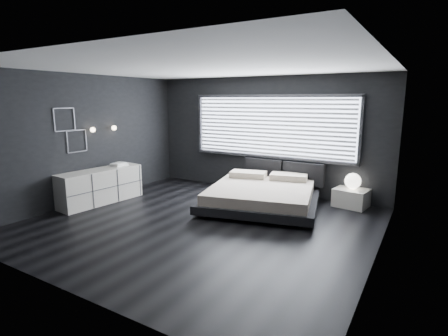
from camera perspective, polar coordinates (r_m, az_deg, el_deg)
The scene contains 12 objects.
room at distance 6.23m, azimuth -4.01°, elevation 3.21°, with size 6.04×6.00×2.80m.
window at distance 8.47m, azimuth 7.64°, elevation 6.68°, with size 4.14×0.09×1.52m.
headboard at distance 8.42m, azimuth 9.59°, elevation -0.55°, with size 1.96×0.16×0.52m.
sconce_near at distance 8.23m, azimuth -20.65°, elevation 5.86°, with size 0.18×0.11×0.11m.
sconce_far at distance 8.61m, azimuth -17.53°, elevation 6.27°, with size 0.18×0.11×0.11m.
wall_art_upper at distance 7.93m, azimuth -24.59°, elevation 7.21°, with size 0.01×0.48×0.48m.
wall_art_lower at distance 8.11m, azimuth -22.87°, elevation 4.07°, with size 0.01×0.48×0.48m.
bed at distance 7.44m, azimuth 6.11°, elevation -4.36°, with size 2.75×2.68×0.60m.
nightstand at distance 7.96m, azimuth 20.04°, elevation -4.58°, with size 0.66×0.55×0.39m, color silver.
orb_lamp at distance 7.90m, azimuth 20.29°, elevation -2.00°, with size 0.33×0.33×0.33m, color white.
dresser at distance 8.19m, azimuth -19.47°, elevation -2.80°, with size 0.72×1.92×0.75m.
book_stack at distance 8.42m, azimuth -16.81°, elevation 0.58°, with size 0.27×0.36×0.07m.
Camera 1 is at (3.53, -5.06, 2.26)m, focal length 28.00 mm.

